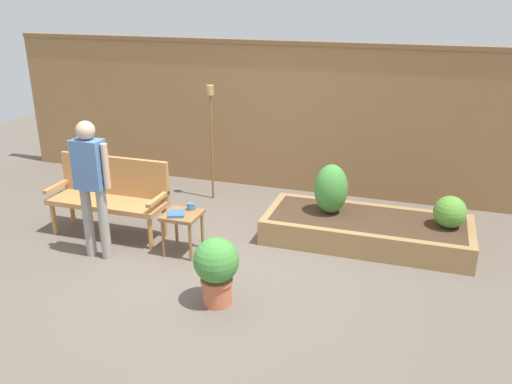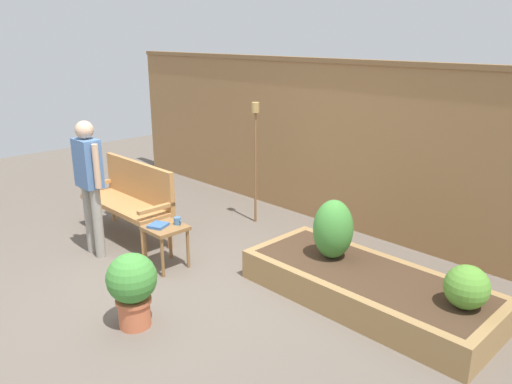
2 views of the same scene
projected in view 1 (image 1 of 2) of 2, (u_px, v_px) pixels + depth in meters
ground_plane at (208, 265)px, 5.87m from camera, size 14.00×14.00×0.00m
fence_back at (275, 116)px, 7.79m from camera, size 8.40×0.14×2.16m
garden_bench at (111, 191)px, 6.48m from camera, size 1.44×0.48×0.94m
side_table at (182, 220)px, 6.02m from camera, size 0.40×0.40×0.48m
cup_on_table at (191, 206)px, 6.07m from camera, size 0.11×0.08×0.08m
book_on_table at (176, 214)px, 5.94m from camera, size 0.23×0.24×0.03m
potted_boxwood at (216, 267)px, 5.02m from camera, size 0.43×0.43×0.68m
raised_planter_bed at (366, 230)px, 6.37m from camera, size 2.40×1.00×0.30m
shrub_near_bench at (331, 189)px, 6.37m from camera, size 0.40×0.40×0.60m
shrub_far_corner at (450, 212)px, 6.02m from camera, size 0.37×0.37×0.37m
tiki_torch at (211, 122)px, 7.34m from camera, size 0.10×0.10×1.62m
person_by_bench at (91, 178)px, 5.73m from camera, size 0.47×0.20×1.56m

